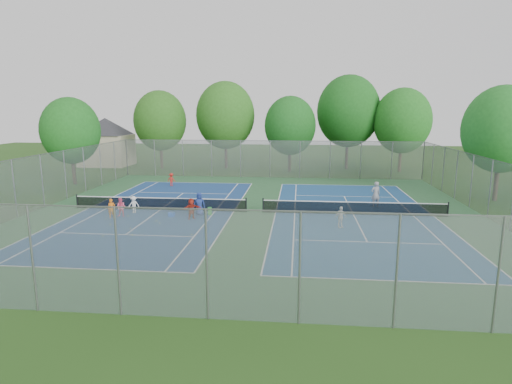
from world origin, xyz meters
TOP-DOWN VIEW (x-y plane):
  - ground at (0.00, 0.00)m, footprint 120.00×120.00m
  - court_pad at (0.00, 0.00)m, footprint 32.00×32.00m
  - court_left at (-7.00, 0.00)m, footprint 10.97×23.77m
  - court_right at (7.00, 0.00)m, footprint 10.97×23.77m
  - net_left at (-7.00, 0.00)m, footprint 12.87×0.10m
  - net_right at (7.00, 0.00)m, footprint 12.87×0.10m
  - fence_north at (0.00, 16.00)m, footprint 32.00×0.10m
  - fence_south at (0.00, -16.00)m, footprint 32.00×0.10m
  - fence_west at (-16.00, 0.00)m, footprint 0.10×32.00m
  - fence_east at (16.00, 0.00)m, footprint 0.10×32.00m
  - house at (-22.00, 24.00)m, footprint 11.03×11.03m
  - tree_nw at (-14.00, 22.00)m, footprint 6.40×6.40m
  - tree_nl at (-6.00, 23.00)m, footprint 7.20×7.20m
  - tree_nc at (2.00, 21.00)m, footprint 6.00×6.00m
  - tree_nr at (9.00, 24.00)m, footprint 7.60×7.60m
  - tree_ne at (15.00, 22.00)m, footprint 6.60×6.60m
  - tree_side_w at (-19.00, 10.00)m, footprint 5.60×5.60m
  - tree_side_e at (19.00, 6.00)m, footprint 6.00×6.00m
  - ball_crate at (-5.58, -1.85)m, footprint 0.40×0.40m
  - ball_hopper at (-3.06, -1.08)m, footprint 0.33×0.33m
  - student_a at (-9.51, -2.62)m, footprint 0.57×0.48m
  - student_b at (-9.01, -2.21)m, footprint 0.64×0.50m
  - student_c at (-8.56, -1.06)m, footprint 0.83×0.53m
  - student_d at (-4.18, -1.82)m, footprint 0.72×0.40m
  - student_e at (-3.76, -1.22)m, footprint 0.86×0.63m
  - student_f at (-4.04, -2.33)m, footprint 1.31×1.13m
  - child_far_baseline at (-9.11, 9.88)m, footprint 0.86×0.57m
  - instructor at (8.94, 2.70)m, footprint 0.82×0.65m
  - teen_court_b at (5.76, -3.52)m, footprint 0.86×0.67m
  - tennis_ball_0 at (-8.56, -2.22)m, footprint 0.07×0.07m
  - tennis_ball_1 at (-3.09, -6.09)m, footprint 0.07×0.07m
  - tennis_ball_2 at (-6.18, -3.19)m, footprint 0.07×0.07m
  - tennis_ball_3 at (-8.17, -6.89)m, footprint 0.07×0.07m
  - tennis_ball_4 at (-6.23, -3.40)m, footprint 0.07×0.07m
  - tennis_ball_5 at (-8.84, -4.41)m, footprint 0.07×0.07m
  - tennis_ball_6 at (-7.22, -5.10)m, footprint 0.07×0.07m
  - tennis_ball_7 at (-5.80, -3.72)m, footprint 0.07×0.07m
  - tennis_ball_8 at (-9.78, -3.03)m, footprint 0.07×0.07m
  - tennis_ball_9 at (-6.53, -6.52)m, footprint 0.07×0.07m

SIDE VIEW (x-z plane):
  - ground at x=0.00m, z-range 0.00..0.00m
  - court_pad at x=0.00m, z-range 0.00..0.01m
  - court_left at x=-7.00m, z-range 0.01..0.02m
  - court_right at x=7.00m, z-range 0.01..0.02m
  - tennis_ball_0 at x=-8.56m, z-range 0.00..0.07m
  - tennis_ball_1 at x=-3.09m, z-range 0.00..0.07m
  - tennis_ball_2 at x=-6.18m, z-range 0.00..0.07m
  - tennis_ball_3 at x=-8.17m, z-range 0.00..0.07m
  - tennis_ball_4 at x=-6.23m, z-range 0.00..0.07m
  - tennis_ball_5 at x=-8.84m, z-range 0.00..0.07m
  - tennis_ball_6 at x=-7.22m, z-range 0.00..0.07m
  - tennis_ball_7 at x=-5.80m, z-range 0.00..0.07m
  - tennis_ball_8 at x=-9.78m, z-range 0.00..0.07m
  - tennis_ball_9 at x=-6.53m, z-range 0.00..0.07m
  - ball_crate at x=-5.58m, z-range 0.00..0.31m
  - ball_hopper at x=-3.06m, z-range 0.00..0.54m
  - net_left at x=-7.00m, z-range 0.00..0.91m
  - net_right at x=7.00m, z-range 0.00..0.91m
  - student_d at x=-4.18m, z-range 0.00..1.17m
  - student_c at x=-8.56m, z-range 0.00..1.22m
  - child_far_baseline at x=-9.11m, z-range 0.00..1.25m
  - student_b at x=-9.01m, z-range 0.00..1.32m
  - student_a at x=-9.51m, z-range 0.00..1.34m
  - teen_court_b at x=5.76m, z-range 0.00..1.36m
  - student_f at x=-4.04m, z-range 0.00..1.42m
  - student_e at x=-3.76m, z-range 0.00..1.62m
  - instructor at x=8.94m, z-range 0.00..1.95m
  - fence_north at x=0.00m, z-range 0.00..4.00m
  - fence_south at x=0.00m, z-range 0.00..4.00m
  - fence_west at x=-16.00m, z-range 0.00..4.00m
  - fence_east at x=16.00m, z-range 0.00..4.00m
  - house at x=-22.00m, z-range 0.56..7.86m
  - tree_side_w at x=-19.00m, z-range 1.01..9.48m
  - tree_nc at x=2.00m, z-range 0.97..9.82m
  - tree_side_e at x=19.00m, z-range 1.14..10.34m
  - tree_nw at x=-14.00m, z-range 1.10..10.68m
  - tree_ne at x=15.00m, z-range 1.08..10.85m
  - tree_nl at x=-6.00m, z-range 1.20..11.89m
  - tree_nr at x=9.00m, z-range 1.33..12.75m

